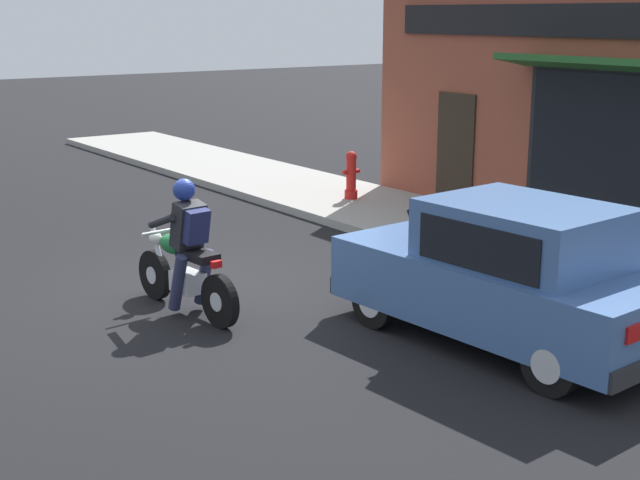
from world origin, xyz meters
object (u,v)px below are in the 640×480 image
Objects in this scene: fire_hydrant at (351,175)px; traffic_cone at (609,255)px; motorcycle_with_rider at (186,258)px; car_hatchback at (507,275)px.

traffic_cone is at bearing -93.93° from fire_hydrant.
motorcycle_with_rider is at bearing 154.96° from traffic_cone.
car_hatchback reaches higher than fire_hydrant.
motorcycle_with_rider is 5.40m from traffic_cone.
car_hatchback is 7.23m from fire_hydrant.
car_hatchback is 2.70m from traffic_cone.
fire_hydrant reaches higher than traffic_cone.
motorcycle_with_rider reaches higher than traffic_cone.
car_hatchback is (2.28, -2.91, 0.09)m from motorcycle_with_rider.
fire_hydrant is (3.01, 6.57, -0.19)m from car_hatchback.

